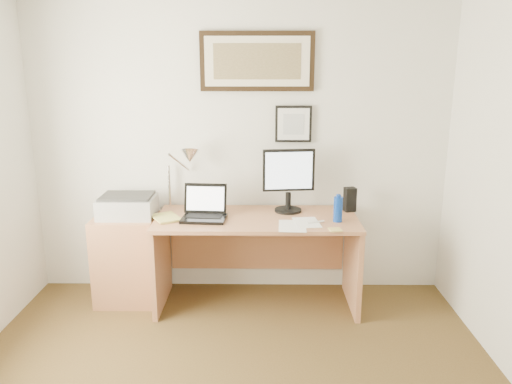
{
  "coord_description": "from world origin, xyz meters",
  "views": [
    {
      "loc": [
        0.19,
        -2.15,
        1.94
      ],
      "look_at": [
        0.15,
        1.43,
        1.01
      ],
      "focal_mm": 35.0,
      "sensor_mm": 36.0,
      "label": 1
    }
  ],
  "objects_px": {
    "side_cabinet": "(127,260)",
    "laptop": "(205,211)",
    "water_bottle": "(338,209)",
    "book": "(155,220)",
    "desk": "(257,241)",
    "printer": "(128,206)",
    "lcd_monitor": "(289,177)"
  },
  "relations": [
    {
      "from": "desk",
      "to": "printer",
      "type": "distance_m",
      "value": 1.09
    },
    {
      "from": "water_bottle",
      "to": "lcd_monitor",
      "type": "distance_m",
      "value": 0.49
    },
    {
      "from": "desk",
      "to": "lcd_monitor",
      "type": "distance_m",
      "value": 0.59
    },
    {
      "from": "side_cabinet",
      "to": "laptop",
      "type": "xyz_separation_m",
      "value": [
        0.66,
        -0.08,
        0.44
      ]
    },
    {
      "from": "water_bottle",
      "to": "printer",
      "type": "height_order",
      "value": "water_bottle"
    },
    {
      "from": "desk",
      "to": "printer",
      "type": "bearing_deg",
      "value": -179.73
    },
    {
      "from": "desk",
      "to": "laptop",
      "type": "relative_size",
      "value": 4.48
    },
    {
      "from": "lcd_monitor",
      "to": "printer",
      "type": "bearing_deg",
      "value": -176.63
    },
    {
      "from": "side_cabinet",
      "to": "lcd_monitor",
      "type": "bearing_deg",
      "value": 4.62
    },
    {
      "from": "side_cabinet",
      "to": "lcd_monitor",
      "type": "relative_size",
      "value": 1.4
    },
    {
      "from": "laptop",
      "to": "lcd_monitor",
      "type": "bearing_deg",
      "value": 15.65
    },
    {
      "from": "desk",
      "to": "printer",
      "type": "relative_size",
      "value": 3.64
    },
    {
      "from": "water_bottle",
      "to": "desk",
      "type": "height_order",
      "value": "water_bottle"
    },
    {
      "from": "side_cabinet",
      "to": "lcd_monitor",
      "type": "height_order",
      "value": "lcd_monitor"
    },
    {
      "from": "desk",
      "to": "laptop",
      "type": "height_order",
      "value": "laptop"
    },
    {
      "from": "side_cabinet",
      "to": "water_bottle",
      "type": "height_order",
      "value": "water_bottle"
    },
    {
      "from": "book",
      "to": "desk",
      "type": "height_order",
      "value": "book"
    },
    {
      "from": "water_bottle",
      "to": "printer",
      "type": "distance_m",
      "value": 1.68
    },
    {
      "from": "laptop",
      "to": "book",
      "type": "bearing_deg",
      "value": -169.51
    },
    {
      "from": "lcd_monitor",
      "to": "book",
      "type": "bearing_deg",
      "value": -166.19
    },
    {
      "from": "lcd_monitor",
      "to": "side_cabinet",
      "type": "bearing_deg",
      "value": -175.38
    },
    {
      "from": "water_bottle",
      "to": "book",
      "type": "xyz_separation_m",
      "value": [
        -1.42,
        0.0,
        -0.09
      ]
    },
    {
      "from": "desk",
      "to": "laptop",
      "type": "bearing_deg",
      "value": -164.32
    },
    {
      "from": "lcd_monitor",
      "to": "printer",
      "type": "height_order",
      "value": "lcd_monitor"
    },
    {
      "from": "side_cabinet",
      "to": "book",
      "type": "height_order",
      "value": "book"
    },
    {
      "from": "book",
      "to": "laptop",
      "type": "height_order",
      "value": "laptop"
    },
    {
      "from": "desk",
      "to": "lcd_monitor",
      "type": "bearing_deg",
      "value": 15.61
    },
    {
      "from": "side_cabinet",
      "to": "water_bottle",
      "type": "bearing_deg",
      "value": -5.14
    },
    {
      "from": "water_bottle",
      "to": "book",
      "type": "bearing_deg",
      "value": 179.9
    },
    {
      "from": "side_cabinet",
      "to": "water_bottle",
      "type": "distance_m",
      "value": 1.77
    },
    {
      "from": "book",
      "to": "desk",
      "type": "distance_m",
      "value": 0.85
    },
    {
      "from": "side_cabinet",
      "to": "book",
      "type": "relative_size",
      "value": 2.9
    }
  ]
}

